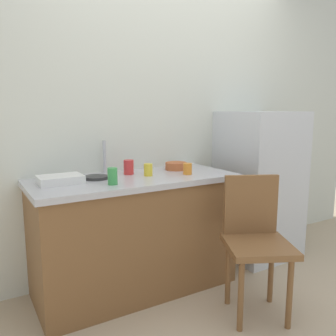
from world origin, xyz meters
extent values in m
plane|color=tan|center=(0.00, 0.00, 0.00)|extent=(8.00, 8.00, 0.00)
cube|color=silver|center=(0.00, 1.00, 1.26)|extent=(4.80, 0.10, 2.51)
cube|color=brown|center=(-0.41, 0.65, 0.40)|extent=(1.42, 0.60, 0.80)
cube|color=#B7B7BC|center=(-0.41, 0.65, 0.82)|extent=(1.46, 0.64, 0.04)
cylinder|color=#B7B7BC|center=(-0.54, 0.90, 0.97)|extent=(0.02, 0.02, 0.24)
cube|color=silver|center=(0.82, 0.66, 0.65)|extent=(0.62, 0.59, 1.30)
cylinder|color=brown|center=(-0.09, -0.14, 0.23)|extent=(0.04, 0.04, 0.45)
cylinder|color=brown|center=(0.18, -0.27, 0.23)|extent=(0.04, 0.04, 0.45)
cylinder|color=brown|center=(0.04, 0.13, 0.23)|extent=(0.04, 0.04, 0.45)
cylinder|color=brown|center=(0.31, 0.00, 0.23)|extent=(0.04, 0.04, 0.45)
cube|color=brown|center=(0.11, -0.07, 0.47)|extent=(0.53, 0.53, 0.04)
cube|color=brown|center=(0.19, 0.10, 0.69)|extent=(0.34, 0.18, 0.40)
cube|color=white|center=(-0.91, 0.70, 0.87)|extent=(0.28, 0.20, 0.05)
cylinder|color=#B25B33|center=(0.01, 0.76, 0.87)|extent=(0.17, 0.17, 0.06)
cylinder|color=#2D2D2D|center=(-0.67, 0.72, 0.85)|extent=(0.17, 0.17, 0.02)
cylinder|color=red|center=(-0.40, 0.76, 0.90)|extent=(0.07, 0.07, 0.11)
cylinder|color=yellow|center=(-0.30, 0.64, 0.89)|extent=(0.06, 0.06, 0.09)
cylinder|color=green|center=(-0.64, 0.49, 0.90)|extent=(0.06, 0.06, 0.11)
cylinder|color=orange|center=(-0.03, 0.54, 0.89)|extent=(0.07, 0.07, 0.08)
camera|label=1|loc=(-1.44, -1.58, 1.32)|focal=37.41mm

